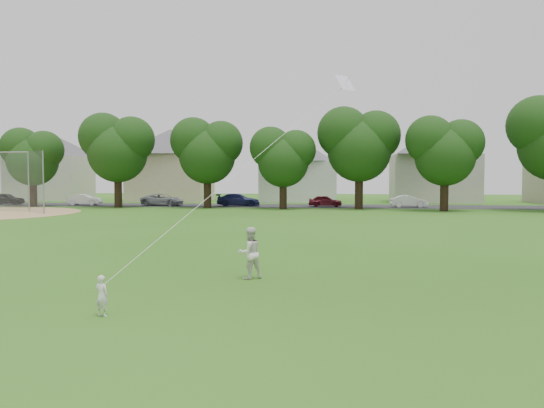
# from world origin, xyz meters

# --- Properties ---
(ground) EXTENTS (160.00, 160.00, 0.00)m
(ground) POSITION_xyz_m (0.00, 0.00, 0.00)
(ground) COLOR #255413
(ground) RESTS_ON ground
(street) EXTENTS (90.00, 7.00, 0.01)m
(street) POSITION_xyz_m (0.00, 42.00, 0.01)
(street) COLOR #2D2D30
(street) RESTS_ON ground
(toddler) EXTENTS (0.38, 0.30, 0.91)m
(toddler) POSITION_xyz_m (-1.02, -1.51, 0.46)
(toddler) COLOR silver
(toddler) RESTS_ON ground
(older_boy) EXTENTS (0.95, 0.91, 1.55)m
(older_boy) POSITION_xyz_m (1.54, 3.07, 0.77)
(older_boy) COLOR silver
(older_boy) RESTS_ON ground
(kite) EXTENTS (3.23, 5.63, 13.19)m
(kite) POSITION_xyz_m (1.72, 3.65, 3.70)
(kite) COLOR silver
(kite) RESTS_ON ground
(tree_row) EXTENTS (80.08, 8.32, 10.29)m
(tree_row) POSITION_xyz_m (1.68, 36.73, 6.07)
(tree_row) COLOR black
(tree_row) RESTS_ON ground
(parked_cars) EXTENTS (46.20, 2.43, 1.28)m
(parked_cars) POSITION_xyz_m (-10.33, 41.00, 0.62)
(parked_cars) COLOR black
(parked_cars) RESTS_ON ground
(house_row) EXTENTS (77.57, 14.07, 10.51)m
(house_row) POSITION_xyz_m (-0.78, 52.00, 5.13)
(house_row) COLOR beige
(house_row) RESTS_ON ground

